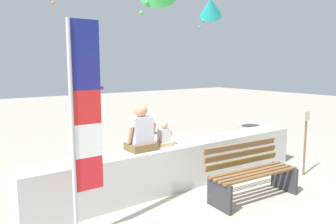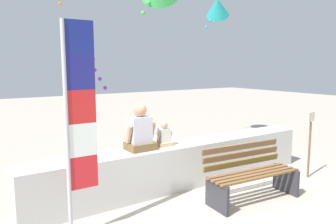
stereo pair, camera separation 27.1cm
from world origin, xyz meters
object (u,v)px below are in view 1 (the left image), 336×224
person_adult (141,132)px  person_child (164,137)px  park_bench (251,173)px  sign_post (305,138)px  kite_teal (210,7)px  kite_purple (81,52)px  flag_banner (82,117)px

person_adult → person_child: bearing=0.1°
park_bench → person_adult: 1.93m
person_child → sign_post: 2.89m
park_bench → kite_teal: size_ratio=1.58×
sign_post → kite_purple: bearing=142.2°
flag_banner → sign_post: size_ratio=2.11×
park_bench → sign_post: 1.80m
flag_banner → kite_teal: (5.11, 3.19, 2.23)m
flag_banner → kite_purple: bearing=67.9°
kite_teal → park_bench: bearing=-124.0°
kite_purple → person_child: bearing=-64.3°
person_child → kite_teal: kite_teal is taller
park_bench → kite_teal: 5.46m
park_bench → sign_post: size_ratio=1.27×
kite_teal → kite_purple: kite_teal is taller
person_child → kite_teal: size_ratio=0.42×
park_bench → kite_purple: bearing=121.5°
park_bench → person_adult: bearing=140.3°
sign_post → person_child: bearing=158.7°
person_adult → person_child: (0.47, 0.00, -0.13)m
park_bench → person_child: 1.58m
person_adult → park_bench: bearing=-39.7°
flag_banner → person_adult: bearing=30.8°
person_adult → person_child: size_ratio=1.80×
kite_purple → park_bench: bearing=-58.5°
kite_purple → sign_post: (3.48, -2.70, -1.66)m
kite_purple → sign_post: kite_purple is taller
person_child → flag_banner: 2.04m
person_adult → kite_teal: size_ratio=0.75×
person_child → flag_banner: (-1.78, -0.78, 0.61)m
park_bench → flag_banner: size_ratio=0.60×
kite_purple → sign_post: 4.70m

